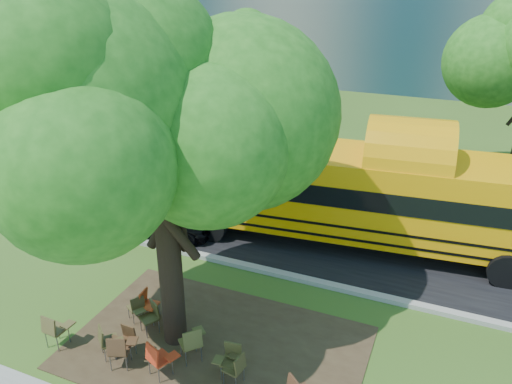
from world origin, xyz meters
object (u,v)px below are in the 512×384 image
at_px(chair_10, 147,303).
at_px(main_tree, 158,123).
at_px(chair_2, 120,348).
at_px(chair_6, 236,366).
at_px(chair_3, 125,338).
at_px(pedestrian_a, 44,112).
at_px(chair_11, 192,341).
at_px(chair_0, 55,328).
at_px(bg_car_silver, 77,130).
at_px(chair_5, 230,357).
at_px(pedestrian_b, 31,108).
at_px(chair_1, 107,339).
at_px(chair_4, 158,357).
at_px(bg_car_red, 97,148).
at_px(chair_8, 137,305).
at_px(chair_9, 150,314).
at_px(black_car, 158,217).
at_px(school_bus, 399,197).

bearing_deg(chair_10, main_tree, 65.90).
bearing_deg(chair_2, chair_6, -8.29).
bearing_deg(chair_3, pedestrian_a, -38.49).
bearing_deg(chair_11, chair_0, 146.35).
bearing_deg(bg_car_silver, chair_3, -158.48).
relative_size(chair_5, pedestrian_b, 0.53).
xyz_separation_m(chair_1, chair_4, (1.45, -0.07, 0.04)).
xyz_separation_m(chair_4, pedestrian_b, (-18.34, 14.54, 0.23)).
bearing_deg(chair_1, bg_car_red, 169.16).
relative_size(chair_4, chair_8, 1.19).
xyz_separation_m(chair_9, pedestrian_b, (-17.29, 13.29, 0.27)).
relative_size(chair_3, chair_5, 0.95).
relative_size(chair_5, chair_6, 1.04).
height_order(chair_2, chair_4, chair_4).
bearing_deg(pedestrian_b, chair_6, 19.40).
bearing_deg(chair_8, chair_4, -101.49).
bearing_deg(bg_car_silver, black_car, -148.66).
height_order(chair_4, chair_6, chair_4).
relative_size(chair_3, pedestrian_b, 0.51).
bearing_deg(chair_8, chair_0, 173.59).
bearing_deg(bg_car_red, chair_9, -119.05).
distance_m(main_tree, chair_2, 5.20).
distance_m(bg_car_red, pedestrian_a, 7.84).
xyz_separation_m(bg_car_red, pedestrian_a, (-6.87, 3.77, 0.07)).
bearing_deg(chair_6, chair_3, 103.09).
bearing_deg(chair_0, chair_11, 17.78).
distance_m(chair_8, chair_10, 0.26).
bearing_deg(chair_1, pedestrian_a, 176.91).
bearing_deg(pedestrian_a, chair_0, -137.92).
bearing_deg(bg_car_red, chair_1, -123.75).
bearing_deg(main_tree, chair_6, -20.28).
bearing_deg(pedestrian_b, chair_11, 18.17).
bearing_deg(chair_5, chair_11, -10.36).
relative_size(chair_2, bg_car_silver, 0.20).
relative_size(chair_9, chair_10, 1.02).
relative_size(main_tree, chair_4, 9.78).
xyz_separation_m(chair_10, pedestrian_b, (-16.95, 12.91, 0.28)).
height_order(chair_0, chair_9, chair_0).
distance_m(chair_9, chair_11, 1.57).
bearing_deg(chair_3, chair_0, 16.40).
bearing_deg(chair_11, chair_1, 151.17).
bearing_deg(chair_2, pedestrian_b, 118.94).
bearing_deg(chair_1, main_tree, 85.71).
xyz_separation_m(chair_4, chair_9, (-1.05, 1.25, -0.04)).
height_order(chair_5, chair_8, chair_5).
relative_size(chair_2, chair_5, 1.08).
bearing_deg(chair_1, school_bus, 94.57).
distance_m(bg_car_silver, pedestrian_a, 4.58).
xyz_separation_m(chair_2, black_car, (-2.72, 5.75, 0.09)).
distance_m(chair_9, black_car, 5.14).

